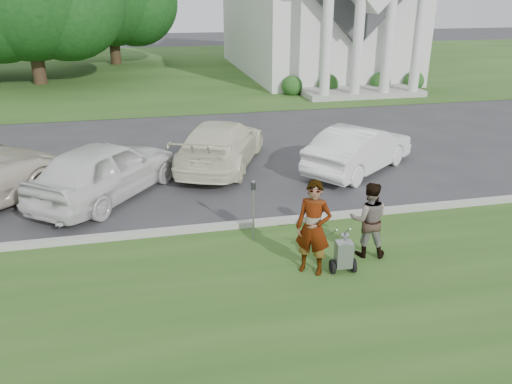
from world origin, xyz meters
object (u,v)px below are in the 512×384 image
object	(u,v)px
parking_meter_near	(253,203)
striping_cart	(343,255)
car_c	(221,144)
car_d	(359,149)
person_left	(313,229)
person_right	(368,220)
car_b	(105,170)

from	to	relation	value
parking_meter_near	striping_cart	bearing A→B (deg)	-51.75
car_c	car_d	bearing A→B (deg)	-175.79
striping_cart	person_left	size ratio (longest dim) A/B	0.52
striping_cart	person_right	size ratio (longest dim) A/B	0.62
person_right	car_c	xyz separation A→B (m)	(-2.02, 6.27, -0.08)
parking_meter_near	car_d	world-z (taller)	car_d
car_d	parking_meter_near	bearing A→B (deg)	95.49
person_left	car_b	world-z (taller)	person_left
person_left	car_d	world-z (taller)	person_left
striping_cart	car_d	world-z (taller)	car_d
person_left	car_b	size ratio (longest dim) A/B	0.41
parking_meter_near	car_b	distance (m)	4.51
striping_cart	car_c	bearing A→B (deg)	105.60
parking_meter_near	car_c	size ratio (longest dim) A/B	0.28
person_left	parking_meter_near	distance (m)	1.80
person_left	car_d	bearing A→B (deg)	93.64
car_b	car_c	xyz separation A→B (m)	(3.31, 1.92, -0.06)
car_b	person_right	bearing A→B (deg)	176.84
person_left	car_b	xyz separation A→B (m)	(-4.03, 4.76, -0.16)
person_right	car_d	distance (m)	5.30
person_left	person_right	bearing A→B (deg)	52.05
striping_cart	car_b	world-z (taller)	car_b
car_d	person_right	bearing A→B (deg)	121.39
person_right	car_d	size ratio (longest dim) A/B	0.38
car_b	car_d	world-z (taller)	car_b
car_d	car_c	bearing A→B (deg)	34.12
car_c	parking_meter_near	bearing A→B (deg)	112.07
car_c	car_d	size ratio (longest dim) A/B	1.17
car_c	car_d	world-z (taller)	car_c
person_left	car_c	xyz separation A→B (m)	(-0.72, 6.67, -0.22)
car_c	person_left	bearing A→B (deg)	119.13
parking_meter_near	person_left	bearing A→B (deg)	-63.64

